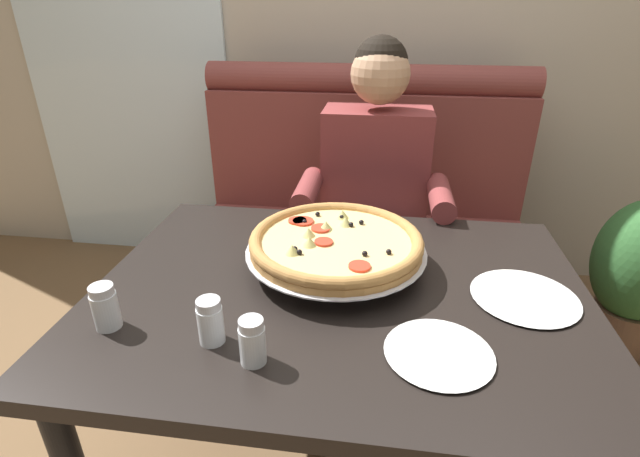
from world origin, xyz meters
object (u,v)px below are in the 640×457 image
object	(u,v)px
shaker_pepper_flakes	(253,344)
potted_plant	(638,272)
plate_near_right	(525,295)
patio_chair	(202,143)
dining_table	(339,316)
pizza	(336,243)
plate_near_left	(439,351)
diner_main	(373,198)
shaker_oregano	(211,324)
shaker_parmesan	(106,310)
booth_bench	(359,239)

from	to	relation	value
shaker_pepper_flakes	potted_plant	distance (m)	1.73
plate_near_right	potted_plant	xyz separation A→B (m)	(0.69, 0.79, -0.36)
plate_near_right	patio_chair	size ratio (longest dim) A/B	0.29
patio_chair	potted_plant	distance (m)	2.51
dining_table	plate_near_right	world-z (taller)	plate_near_right
pizza	plate_near_right	bearing A→B (deg)	-10.31
dining_table	plate_near_left	bearing A→B (deg)	-44.52
diner_main	shaker_oregano	bearing A→B (deg)	-108.65
shaker_parmesan	plate_near_left	distance (m)	0.71
plate_near_right	shaker_parmesan	bearing A→B (deg)	-165.60
shaker_pepper_flakes	plate_near_right	xyz separation A→B (m)	(0.59, 0.30, -0.03)
diner_main	plate_near_right	distance (m)	0.75
diner_main	pizza	distance (m)	0.57
booth_bench	shaker_parmesan	size ratio (longest dim) A/B	14.12
plate_near_left	shaker_pepper_flakes	bearing A→B (deg)	-169.10
patio_chair	potted_plant	size ratio (longest dim) A/B	1.23
shaker_pepper_flakes	patio_chair	distance (m)	2.43
shaker_pepper_flakes	shaker_parmesan	size ratio (longest dim) A/B	0.96
shaker_parmesan	plate_near_right	xyz separation A→B (m)	(0.93, 0.24, -0.03)
shaker_oregano	plate_near_right	world-z (taller)	shaker_oregano
dining_table	shaker_pepper_flakes	world-z (taller)	shaker_pepper_flakes
booth_bench	diner_main	distance (m)	0.41
diner_main	potted_plant	distance (m)	1.13
booth_bench	patio_chair	size ratio (longest dim) A/B	1.70
dining_table	diner_main	xyz separation A→B (m)	(0.06, 0.66, 0.06)
shaker_parmesan	potted_plant	distance (m)	1.96
booth_bench	dining_table	world-z (taller)	booth_bench
shaker_oregano	plate_near_left	distance (m)	0.47
patio_chair	potted_plant	bearing A→B (deg)	-26.43
booth_bench	pizza	bearing A→B (deg)	-91.55
shaker_oregano	plate_near_left	world-z (taller)	shaker_oregano
dining_table	potted_plant	size ratio (longest dim) A/B	1.74
shaker_oregano	potted_plant	size ratio (longest dim) A/B	0.15
shaker_parmesan	potted_plant	bearing A→B (deg)	32.49
diner_main	patio_chair	bearing A→B (deg)	132.70
plate_near_left	plate_near_right	world-z (taller)	same
booth_bench	dining_table	bearing A→B (deg)	-90.00
booth_bench	dining_table	distance (m)	0.95
shaker_parmesan	shaker_pepper_flakes	bearing A→B (deg)	-10.47
shaker_oregano	shaker_pepper_flakes	distance (m)	0.11
dining_table	patio_chair	xyz separation A→B (m)	(-1.11, 1.92, -0.12)
shaker_parmesan	patio_chair	world-z (taller)	patio_chair
potted_plant	shaker_oregano	bearing A→B (deg)	-142.80
diner_main	shaker_pepper_flakes	distance (m)	0.97
shaker_oregano	shaker_pepper_flakes	size ratio (longest dim) A/B	1.03
patio_chair	shaker_pepper_flakes	bearing A→B (deg)	-66.35
shaker_pepper_flakes	potted_plant	bearing A→B (deg)	40.60
plate_near_left	potted_plant	world-z (taller)	plate_near_left
pizza	booth_bench	bearing A→B (deg)	88.45
diner_main	shaker_parmesan	world-z (taller)	diner_main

